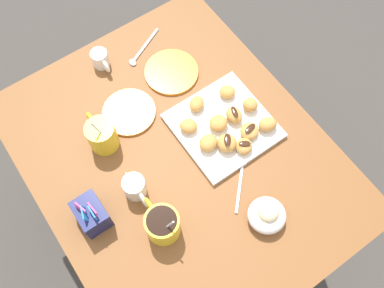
{
  "coord_description": "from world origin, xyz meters",
  "views": [
    {
      "loc": [
        -0.41,
        0.24,
        1.83
      ],
      "look_at": [
        0.0,
        -0.05,
        0.74
      ],
      "focal_mm": 39.96,
      "sensor_mm": 36.0,
      "label": 1
    }
  ],
  "objects_px": {
    "beignet_6": "(197,104)",
    "chocolate_sauce_pitcher": "(100,58)",
    "beignet_10": "(235,116)",
    "beignet_8": "(227,143)",
    "beignet_1": "(208,143)",
    "beignet_9": "(244,146)",
    "dining_table": "(180,173)",
    "sugar_caddy": "(91,214)",
    "beignet_4": "(188,126)",
    "beignet_7": "(268,124)",
    "cream_pitcher_white": "(135,187)",
    "coffee_mug_yellow_left": "(162,224)",
    "beignet_0": "(249,131)",
    "beignet_3": "(227,92)",
    "beignet_5": "(251,106)",
    "coffee_mug_yellow_right": "(101,135)",
    "saucer_orange_left": "(171,72)",
    "saucer_orange_right": "(129,112)",
    "ice_cream_bowl": "(267,215)",
    "beignet_2": "(218,123)",
    "pastry_plate_square": "(223,126)"
  },
  "relations": [
    {
      "from": "beignet_0",
      "to": "beignet_4",
      "type": "distance_m",
      "value": 0.17
    },
    {
      "from": "chocolate_sauce_pitcher",
      "to": "saucer_orange_left",
      "type": "bearing_deg",
      "value": -133.39
    },
    {
      "from": "ice_cream_bowl",
      "to": "beignet_6",
      "type": "relative_size",
      "value": 1.97
    },
    {
      "from": "beignet_10",
      "to": "beignet_8",
      "type": "bearing_deg",
      "value": 127.7
    },
    {
      "from": "coffee_mug_yellow_left",
      "to": "beignet_5",
      "type": "distance_m",
      "value": 0.43
    },
    {
      "from": "beignet_4",
      "to": "ice_cream_bowl",
      "type": "bearing_deg",
      "value": -176.49
    },
    {
      "from": "chocolate_sauce_pitcher",
      "to": "beignet_8",
      "type": "distance_m",
      "value": 0.48
    },
    {
      "from": "saucer_orange_right",
      "to": "cream_pitcher_white",
      "type": "bearing_deg",
      "value": 153.2
    },
    {
      "from": "coffee_mug_yellow_left",
      "to": "coffee_mug_yellow_right",
      "type": "height_order",
      "value": "coffee_mug_yellow_right"
    },
    {
      "from": "coffee_mug_yellow_right",
      "to": "saucer_orange_right",
      "type": "xyz_separation_m",
      "value": [
        0.04,
        -0.11,
        -0.05
      ]
    },
    {
      "from": "saucer_orange_left",
      "to": "beignet_1",
      "type": "bearing_deg",
      "value": 168.2
    },
    {
      "from": "sugar_caddy",
      "to": "beignet_2",
      "type": "distance_m",
      "value": 0.43
    },
    {
      "from": "beignet_8",
      "to": "ice_cream_bowl",
      "type": "bearing_deg",
      "value": 170.64
    },
    {
      "from": "beignet_10",
      "to": "beignet_5",
      "type": "bearing_deg",
      "value": -88.59
    },
    {
      "from": "beignet_0",
      "to": "beignet_3",
      "type": "bearing_deg",
      "value": -10.33
    },
    {
      "from": "coffee_mug_yellow_right",
      "to": "beignet_9",
      "type": "distance_m",
      "value": 0.4
    },
    {
      "from": "beignet_9",
      "to": "beignet_10",
      "type": "bearing_deg",
      "value": -22.01
    },
    {
      "from": "dining_table",
      "to": "beignet_1",
      "type": "height_order",
      "value": "beignet_1"
    },
    {
      "from": "coffee_mug_yellow_right",
      "to": "beignet_8",
      "type": "xyz_separation_m",
      "value": [
        -0.21,
        -0.27,
        -0.02
      ]
    },
    {
      "from": "beignet_5",
      "to": "beignet_10",
      "type": "xyz_separation_m",
      "value": [
        -0.0,
        0.06,
        -0.0
      ]
    },
    {
      "from": "cream_pitcher_white",
      "to": "beignet_4",
      "type": "bearing_deg",
      "value": -72.27
    },
    {
      "from": "coffee_mug_yellow_left",
      "to": "sugar_caddy",
      "type": "xyz_separation_m",
      "value": [
        0.13,
        0.13,
        -0.01
      ]
    },
    {
      "from": "coffee_mug_yellow_left",
      "to": "beignet_9",
      "type": "relative_size",
      "value": 2.87
    },
    {
      "from": "beignet_1",
      "to": "beignet_9",
      "type": "relative_size",
      "value": 1.12
    },
    {
      "from": "beignet_0",
      "to": "beignet_3",
      "type": "distance_m",
      "value": 0.14
    },
    {
      "from": "dining_table",
      "to": "sugar_caddy",
      "type": "xyz_separation_m",
      "value": [
        -0.02,
        0.28,
        0.18
      ]
    },
    {
      "from": "beignet_5",
      "to": "sugar_caddy",
      "type": "bearing_deg",
      "value": 92.02
    },
    {
      "from": "coffee_mug_yellow_right",
      "to": "saucer_orange_left",
      "type": "distance_m",
      "value": 0.3
    },
    {
      "from": "cream_pitcher_white",
      "to": "beignet_7",
      "type": "distance_m",
      "value": 0.41
    },
    {
      "from": "beignet_8",
      "to": "beignet_7",
      "type": "bearing_deg",
      "value": -98.53
    },
    {
      "from": "coffee_mug_yellow_left",
      "to": "beignet_4",
      "type": "bearing_deg",
      "value": -47.85
    },
    {
      "from": "beignet_5",
      "to": "beignet_8",
      "type": "xyz_separation_m",
      "value": [
        -0.06,
        0.13,
        0.0
      ]
    },
    {
      "from": "cream_pitcher_white",
      "to": "beignet_4",
      "type": "height_order",
      "value": "cream_pitcher_white"
    },
    {
      "from": "cream_pitcher_white",
      "to": "beignet_3",
      "type": "relative_size",
      "value": 2.24
    },
    {
      "from": "coffee_mug_yellow_right",
      "to": "beignet_9",
      "type": "relative_size",
      "value": 2.94
    },
    {
      "from": "beignet_3",
      "to": "beignet_7",
      "type": "distance_m",
      "value": 0.16
    },
    {
      "from": "beignet_6",
      "to": "chocolate_sauce_pitcher",
      "type": "bearing_deg",
      "value": 26.33
    },
    {
      "from": "dining_table",
      "to": "sugar_caddy",
      "type": "height_order",
      "value": "sugar_caddy"
    },
    {
      "from": "coffee_mug_yellow_left",
      "to": "cream_pitcher_white",
      "type": "relative_size",
      "value": 1.37
    },
    {
      "from": "coffee_mug_yellow_right",
      "to": "saucer_orange_left",
      "type": "bearing_deg",
      "value": -73.12
    },
    {
      "from": "beignet_4",
      "to": "beignet_7",
      "type": "height_order",
      "value": "beignet_7"
    },
    {
      "from": "beignet_7",
      "to": "beignet_8",
      "type": "relative_size",
      "value": 0.95
    },
    {
      "from": "pastry_plate_square",
      "to": "beignet_7",
      "type": "distance_m",
      "value": 0.13
    },
    {
      "from": "beignet_6",
      "to": "beignet_0",
      "type": "bearing_deg",
      "value": -155.08
    },
    {
      "from": "beignet_2",
      "to": "beignet_9",
      "type": "bearing_deg",
      "value": -170.39
    },
    {
      "from": "chocolate_sauce_pitcher",
      "to": "beignet_0",
      "type": "height_order",
      "value": "chocolate_sauce_pitcher"
    },
    {
      "from": "beignet_0",
      "to": "sugar_caddy",
      "type": "bearing_deg",
      "value": 85.11
    },
    {
      "from": "coffee_mug_yellow_right",
      "to": "beignet_5",
      "type": "distance_m",
      "value": 0.43
    },
    {
      "from": "beignet_1",
      "to": "chocolate_sauce_pitcher",
      "type": "bearing_deg",
      "value": 13.8
    },
    {
      "from": "saucer_orange_left",
      "to": "ice_cream_bowl",
      "type": "bearing_deg",
      "value": 174.37
    }
  ]
}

